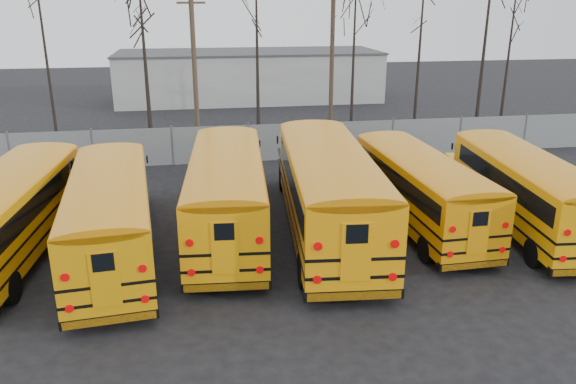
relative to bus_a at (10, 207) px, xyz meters
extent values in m
plane|color=black|center=(8.97, -1.64, -1.73)|extent=(120.00, 120.00, 0.00)
cube|color=gray|center=(8.97, 10.36, -0.73)|extent=(40.00, 0.04, 2.00)
cube|color=#BCBBB6|center=(10.97, 30.36, 0.27)|extent=(22.00, 8.00, 4.00)
cylinder|color=black|center=(0.80, -3.42, -1.25)|extent=(0.34, 0.97, 0.95)
cylinder|color=black|center=(-0.70, 4.73, -1.25)|extent=(0.34, 0.97, 0.95)
cylinder|color=black|center=(1.45, 4.56, -1.25)|extent=(0.34, 0.97, 0.95)
cube|color=#FCA509|center=(-0.02, -0.25, -0.13)|extent=(3.09, 9.03, 2.24)
cube|color=#FCA509|center=(0.40, 4.98, -0.78)|extent=(2.27, 1.79, 0.95)
cube|color=black|center=(-0.04, -0.44, 0.37)|extent=(3.05, 8.08, 0.67)
cube|color=black|center=(0.05, 0.56, -0.83)|extent=(3.25, 10.67, 0.09)
cube|color=black|center=(0.05, 0.56, -0.35)|extent=(3.25, 10.67, 0.09)
cube|color=black|center=(0.47, 5.74, -1.30)|extent=(2.30, 0.38, 0.25)
cylinder|color=black|center=(2.57, -4.33, -1.25)|extent=(0.37, 0.99, 0.97)
cylinder|color=black|center=(4.76, -4.12, -1.25)|extent=(0.37, 0.99, 0.97)
cylinder|color=black|center=(1.77, 3.79, -1.25)|extent=(0.37, 0.99, 0.97)
cylinder|color=black|center=(3.95, 4.01, -1.25)|extent=(0.37, 0.99, 0.97)
cube|color=orange|center=(3.35, -1.08, -0.10)|extent=(3.31, 9.23, 2.28)
cube|color=orange|center=(2.83, 4.24, -0.76)|extent=(2.34, 1.86, 0.97)
cube|color=black|center=(3.37, -1.28, 0.41)|extent=(3.25, 8.27, 0.68)
cube|color=black|center=(3.27, -0.26, -0.81)|extent=(3.50, 10.90, 0.09)
cube|color=black|center=(3.27, -0.26, -0.32)|extent=(3.50, 10.90, 0.09)
cube|color=black|center=(3.79, -5.48, -1.29)|extent=(2.50, 0.46, 0.27)
cube|color=black|center=(2.75, 5.01, -1.29)|extent=(2.34, 0.42, 0.25)
cube|color=orange|center=(3.80, -5.59, -0.13)|extent=(0.73, 0.11, 1.51)
cylinder|color=#B20505|center=(2.88, -5.69, -0.81)|extent=(0.22, 0.06, 0.21)
cylinder|color=#B20505|center=(4.72, -5.51, -0.81)|extent=(0.22, 0.06, 0.21)
cylinder|color=#B20505|center=(2.88, -5.69, 0.07)|extent=(0.22, 0.06, 0.21)
cylinder|color=#B20505|center=(4.72, -5.51, 0.07)|extent=(0.22, 0.06, 0.21)
cylinder|color=black|center=(5.82, -2.83, -1.22)|extent=(0.36, 1.03, 1.01)
cylinder|color=black|center=(8.11, -3.00, -1.22)|extent=(0.36, 1.03, 1.01)
cylinder|color=black|center=(6.45, 5.67, -1.22)|extent=(0.36, 1.03, 1.01)
cylinder|color=black|center=(8.74, 5.50, -1.22)|extent=(0.36, 1.03, 1.01)
cube|color=#FBA009|center=(7.21, 0.37, -0.03)|extent=(3.22, 9.60, 2.39)
cube|color=#FBA009|center=(7.62, 5.94, -0.72)|extent=(2.40, 1.89, 1.01)
cube|color=black|center=(7.19, 0.17, 0.50)|extent=(3.19, 8.59, 0.71)
cube|color=black|center=(7.27, 1.23, -0.77)|extent=(3.38, 11.34, 0.09)
cube|color=black|center=(7.27, 1.23, -0.26)|extent=(3.38, 11.34, 0.09)
cube|color=black|center=(6.87, -4.23, -1.27)|extent=(2.61, 0.41, 0.28)
cube|color=black|center=(7.68, 6.75, -1.27)|extent=(2.44, 0.38, 0.26)
cube|color=#FBA009|center=(6.86, -4.35, -0.06)|extent=(0.76, 0.10, 1.57)
cylinder|color=#B20505|center=(5.90, -4.28, -0.77)|extent=(0.23, 0.06, 0.22)
cylinder|color=#B20505|center=(7.82, -4.43, -0.77)|extent=(0.23, 0.06, 0.22)
cylinder|color=#B20505|center=(5.90, -4.28, 0.15)|extent=(0.23, 0.06, 0.22)
cylinder|color=#B20505|center=(7.82, -4.43, 0.15)|extent=(0.23, 0.06, 0.22)
cylinder|color=black|center=(9.21, -3.85, -1.18)|extent=(0.40, 1.12, 1.10)
cylinder|color=black|center=(11.69, -4.06, -1.18)|extent=(0.40, 1.12, 1.10)
cylinder|color=black|center=(10.01, 5.34, -1.18)|extent=(0.40, 1.12, 1.10)
cylinder|color=black|center=(12.48, 5.13, -1.18)|extent=(0.40, 1.12, 1.10)
cube|color=#FF9E09|center=(10.76, -0.40, 0.11)|extent=(3.62, 10.41, 2.58)
cube|color=#FF9E09|center=(11.28, 5.62, -0.63)|extent=(2.62, 2.07, 1.10)
cube|color=black|center=(10.74, -0.62, 0.68)|extent=(3.57, 9.32, 0.77)
cube|color=black|center=(10.84, 0.53, -0.69)|extent=(3.82, 12.30, 0.10)
cube|color=black|center=(10.84, 0.53, -0.14)|extent=(3.82, 12.30, 0.10)
cube|color=black|center=(10.33, -5.38, -1.24)|extent=(2.82, 0.48, 0.31)
cube|color=black|center=(11.36, 6.49, -1.24)|extent=(2.64, 0.45, 0.29)
cube|color=#FF9E09|center=(10.32, -5.50, 0.08)|extent=(0.82, 0.12, 1.70)
cylinder|color=#B20505|center=(9.28, -5.42, -0.69)|extent=(0.24, 0.06, 0.24)
cylinder|color=#B20505|center=(11.35, -5.60, -0.69)|extent=(0.24, 0.06, 0.24)
cylinder|color=#B20505|center=(9.28, -5.42, 0.30)|extent=(0.24, 0.06, 0.24)
cylinder|color=#B20505|center=(11.35, -5.60, 0.30)|extent=(0.24, 0.06, 0.24)
cylinder|color=black|center=(13.51, -2.86, -1.27)|extent=(0.28, 0.92, 0.92)
cylinder|color=black|center=(15.58, -2.80, -1.27)|extent=(0.28, 0.92, 0.92)
cylinder|color=black|center=(13.29, 4.85, -1.27)|extent=(0.28, 0.92, 0.92)
cylinder|color=black|center=(15.36, 4.90, -1.27)|extent=(0.28, 0.92, 0.92)
cube|color=orange|center=(14.46, 0.15, -0.19)|extent=(2.54, 8.60, 2.16)
cube|color=orange|center=(14.32, 5.20, -0.81)|extent=(2.11, 1.62, 0.92)
cube|color=black|center=(14.47, -0.03, 0.29)|extent=(2.55, 7.68, 0.64)
cube|color=black|center=(14.44, 0.93, -0.86)|extent=(2.61, 10.18, 0.08)
cube|color=black|center=(14.44, 0.93, -0.40)|extent=(2.61, 10.18, 0.08)
cube|color=black|center=(14.58, -4.02, -1.32)|extent=(2.35, 0.27, 0.26)
cube|color=black|center=(14.30, 5.93, -1.32)|extent=(2.21, 0.25, 0.24)
cube|color=orange|center=(14.58, -4.12, -0.22)|extent=(0.69, 0.06, 1.42)
cylinder|color=#B20505|center=(13.71, -4.16, -0.86)|extent=(0.20, 0.04, 0.20)
cylinder|color=#B20505|center=(15.45, -4.11, -0.86)|extent=(0.20, 0.04, 0.20)
cylinder|color=#B20505|center=(13.71, -4.16, -0.03)|extent=(0.20, 0.04, 0.20)
cylinder|color=#B20505|center=(15.45, -4.11, -0.03)|extent=(0.20, 0.04, 0.20)
cylinder|color=black|center=(16.84, -3.71, -1.26)|extent=(0.36, 0.97, 0.95)
cylinder|color=black|center=(17.61, 4.20, -1.26)|extent=(0.36, 0.97, 0.95)
cylinder|color=black|center=(19.74, 4.00, -1.26)|extent=(0.36, 0.97, 0.95)
cube|color=#FBA309|center=(18.20, -0.75, -0.15)|extent=(3.21, 8.99, 2.22)
cube|color=#FBA309|center=(18.71, 4.43, -0.78)|extent=(2.28, 1.81, 0.95)
cube|color=black|center=(18.18, -0.94, 0.35)|extent=(3.15, 8.05, 0.66)
cube|color=black|center=(18.28, 0.05, -0.83)|extent=(3.39, 10.61, 0.09)
cube|color=black|center=(18.28, 0.05, -0.36)|extent=(3.39, 10.61, 0.09)
cube|color=black|center=(18.78, 5.18, -1.31)|extent=(2.28, 0.41, 0.25)
cylinder|color=#B20505|center=(16.88, -5.06, -0.83)|extent=(0.21, 0.06, 0.21)
cylinder|color=#B20505|center=(16.88, -5.06, 0.02)|extent=(0.21, 0.06, 0.21)
cylinder|color=#4A3A2A|center=(6.31, 13.33, 2.61)|extent=(0.27, 0.27, 8.68)
cube|color=#4A3A2A|center=(6.31, 13.33, 6.37)|extent=(1.54, 0.37, 0.12)
cylinder|color=#443427|center=(14.90, 16.50, 2.72)|extent=(0.28, 0.28, 8.91)
cone|color=black|center=(-1.07, 11.90, 4.48)|extent=(0.26, 0.26, 12.42)
cone|color=black|center=(3.77, 12.09, 2.85)|extent=(0.26, 0.26, 9.17)
cone|color=black|center=(9.97, 14.66, 3.51)|extent=(0.26, 0.26, 10.47)
cone|color=black|center=(15.74, 14.52, 3.35)|extent=(0.26, 0.26, 10.15)
cone|color=black|center=(19.94, 14.68, 3.77)|extent=(0.26, 0.26, 11.01)
cone|color=black|center=(23.03, 12.55, 4.20)|extent=(0.26, 0.26, 11.87)
cone|color=black|center=(26.13, 15.11, 3.26)|extent=(0.26, 0.26, 9.98)
camera|label=1|loc=(6.27, -18.73, 6.50)|focal=35.00mm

